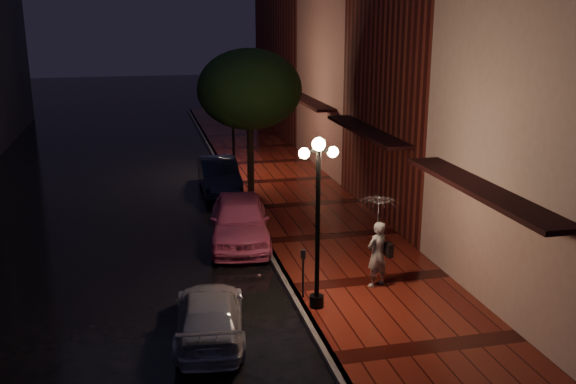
{
  "coord_description": "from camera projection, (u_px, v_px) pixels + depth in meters",
  "views": [
    {
      "loc": [
        -3.68,
        -19.17,
        7.26
      ],
      "look_at": [
        1.05,
        1.21,
        1.4
      ],
      "focal_mm": 40.0,
      "sensor_mm": 36.0,
      "label": 1
    }
  ],
  "objects": [
    {
      "name": "streetlamp_far",
      "position": [
        233.0,
        121.0,
        28.56
      ],
      "size": [
        0.96,
        0.36,
        4.31
      ],
      "color": "black",
      "rests_on": "sidewalk"
    },
    {
      "name": "storefront_mid",
      "position": [
        447.0,
        64.0,
        22.66
      ],
      "size": [
        5.0,
        8.0,
        11.0
      ],
      "primitive_type": "cube",
      "color": "#511914",
      "rests_on": "ground"
    },
    {
      "name": "streetlamp_near",
      "position": [
        318.0,
        214.0,
        15.43
      ],
      "size": [
        0.96,
        0.36,
        4.31
      ],
      "color": "black",
      "rests_on": "sidewalk"
    },
    {
      "name": "woman_with_umbrella",
      "position": [
        378.0,
        227.0,
        16.88
      ],
      "size": [
        1.05,
        1.07,
        2.53
      ],
      "rotation": [
        0.0,
        0.0,
        3.54
      ],
      "color": "silver",
      "rests_on": "sidewalk"
    },
    {
      "name": "silver_car",
      "position": [
        210.0,
        315.0,
        14.73
      ],
      "size": [
        2.01,
        4.02,
        1.12
      ],
      "primitive_type": "imported",
      "rotation": [
        0.0,
        0.0,
        3.02
      ],
      "color": "#A5A5AD",
      "rests_on": "ground"
    },
    {
      "name": "navy_car",
      "position": [
        219.0,
        175.0,
        26.87
      ],
      "size": [
        1.53,
        4.29,
        1.41
      ],
      "primitive_type": "imported",
      "rotation": [
        0.0,
        0.0,
        -0.01
      ],
      "color": "black",
      "rests_on": "ground"
    },
    {
      "name": "sidewalk",
      "position": [
        331.0,
        238.0,
        21.21
      ],
      "size": [
        4.5,
        60.0,
        0.15
      ],
      "primitive_type": "cube",
      "color": "#4B130D",
      "rests_on": "ground"
    },
    {
      "name": "street_tree",
      "position": [
        250.0,
        92.0,
        25.35
      ],
      "size": [
        4.16,
        4.16,
        5.8
      ],
      "color": "black",
      "rests_on": "sidewalk"
    },
    {
      "name": "storefront_extra",
      "position": [
        313.0,
        51.0,
        39.68
      ],
      "size": [
        5.0,
        12.0,
        10.0
      ],
      "primitive_type": "cube",
      "color": "#511914",
      "rests_on": "ground"
    },
    {
      "name": "parking_meter",
      "position": [
        303.0,
        269.0,
        16.4
      ],
      "size": [
        0.14,
        0.13,
        1.31
      ],
      "rotation": [
        0.0,
        0.0,
        -0.35
      ],
      "color": "black",
      "rests_on": "sidewalk"
    },
    {
      "name": "pink_car",
      "position": [
        240.0,
        220.0,
        20.74
      ],
      "size": [
        2.45,
        4.83,
        1.58
      ],
      "primitive_type": "imported",
      "rotation": [
        0.0,
        0.0,
        -0.13
      ],
      "color": "#D75884",
      "rests_on": "ground"
    },
    {
      "name": "storefront_far",
      "position": [
        368.0,
        73.0,
        30.43
      ],
      "size": [
        5.0,
        8.0,
        9.0
      ],
      "primitive_type": "cube",
      "color": "#8C5951",
      "rests_on": "ground"
    },
    {
      "name": "curb",
      "position": [
        265.0,
        243.0,
        20.72
      ],
      "size": [
        0.25,
        60.0,
        0.15
      ],
      "primitive_type": "cube",
      "color": "#595451",
      "rests_on": "ground"
    },
    {
      "name": "ground",
      "position": [
        265.0,
        245.0,
        20.74
      ],
      "size": [
        120.0,
        120.0,
        0.0
      ],
      "primitive_type": "plane",
      "color": "black",
      "rests_on": "ground"
    }
  ]
}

